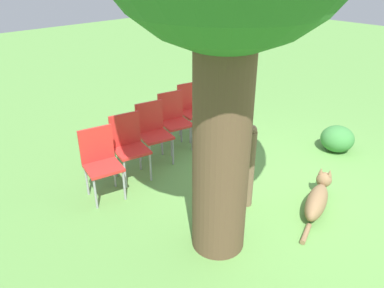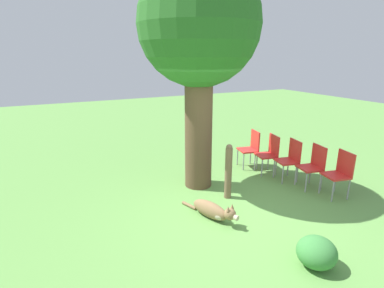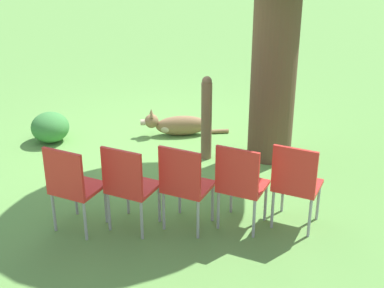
% 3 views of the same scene
% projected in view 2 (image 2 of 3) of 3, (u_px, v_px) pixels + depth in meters
% --- Properties ---
extents(ground_plane, '(30.00, 30.00, 0.00)m').
position_uv_depth(ground_plane, '(230.00, 210.00, 5.50)').
color(ground_plane, '#609947').
extents(oak_tree, '(2.36, 2.36, 4.47)m').
position_uv_depth(oak_tree, '(199.00, 31.00, 5.66)').
color(oak_tree, brown).
rests_on(oak_tree, ground_plane).
extents(dog, '(0.52, 1.23, 0.39)m').
position_uv_depth(dog, '(213.00, 211.00, 5.17)').
color(dog, olive).
rests_on(dog, ground_plane).
extents(fence_post, '(0.14, 0.14, 1.11)m').
position_uv_depth(fence_post, '(228.00, 171.00, 5.83)').
color(fence_post, brown).
rests_on(fence_post, ground_plane).
extents(red_chair_0, '(0.50, 0.52, 0.93)m').
position_uv_depth(red_chair_0, '(340.00, 171.00, 5.90)').
color(red_chair_0, red).
rests_on(red_chair_0, ground_plane).
extents(red_chair_1, '(0.50, 0.52, 0.93)m').
position_uv_depth(red_chair_1, '(313.00, 164.00, 6.30)').
color(red_chair_1, red).
rests_on(red_chair_1, ground_plane).
extents(red_chair_2, '(0.50, 0.52, 0.93)m').
position_uv_depth(red_chair_2, '(290.00, 157.00, 6.70)').
color(red_chair_2, red).
rests_on(red_chair_2, ground_plane).
extents(red_chair_3, '(0.50, 0.52, 0.93)m').
position_uv_depth(red_chair_3, '(269.00, 152.00, 7.10)').
color(red_chair_3, red).
rests_on(red_chair_3, ground_plane).
extents(red_chair_4, '(0.50, 0.52, 0.93)m').
position_uv_depth(red_chair_4, '(251.00, 146.00, 7.50)').
color(red_chair_4, red).
rests_on(red_chair_4, ground_plane).
extents(low_shrub, '(0.53, 0.53, 0.42)m').
position_uv_depth(low_shrub, '(317.00, 252.00, 3.99)').
color(low_shrub, '#3D843D').
rests_on(low_shrub, ground_plane).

